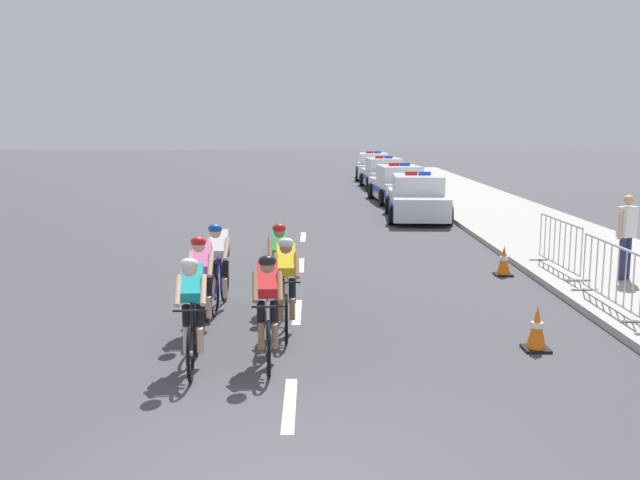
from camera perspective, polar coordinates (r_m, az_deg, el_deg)
name	(u,v)px	position (r m, az deg, el deg)	size (l,w,h in m)	color
sidewalk_slab	(547,235)	(20.84, 17.89, 0.39)	(4.14, 60.00, 0.12)	#A3A099
kerb_edge	(477,235)	(20.29, 12.55, 0.40)	(0.16, 60.00, 0.13)	#9E9E99
lane_markings_centre	(297,312)	(12.05, -1.87, -5.81)	(0.14, 17.60, 0.01)	white
cyclist_lead	(192,310)	(9.29, -10.29, -5.60)	(0.44, 1.72, 1.56)	black
cyclist_second	(268,306)	(9.35, -4.25, -5.37)	(0.44, 1.72, 1.56)	black
cyclist_third	(202,281)	(10.92, -9.55, -3.32)	(0.42, 1.72, 1.56)	black
cyclist_fourth	(286,283)	(10.67, -2.75, -3.49)	(0.42, 1.72, 1.56)	black
cyclist_fifth	(219,265)	(12.16, -8.18, -1.98)	(0.43, 1.72, 1.56)	black
cyclist_sixth	(280,264)	(12.11, -3.29, -1.94)	(0.43, 1.72, 1.56)	black
police_car_nearest	(417,199)	(23.71, 7.86, 3.31)	(2.21, 4.50, 1.59)	silver
police_car_second	(398,185)	(28.82, 6.36, 4.41)	(2.26, 4.52, 1.59)	silver
police_car_third	(383,175)	(34.90, 5.15, 5.30)	(2.16, 4.48, 1.59)	silver
police_car_furthest	(373,167)	(40.68, 4.32, 5.89)	(2.21, 4.50, 1.59)	white
crowd_barrier_middle	(610,275)	(12.85, 22.41, -2.62)	(0.51, 2.32, 1.07)	#B7BABF
crowd_barrier_rear	(559,245)	(15.56, 18.79, -0.42)	(0.55, 2.32, 1.07)	#B7BABF
traffic_cone_near	(504,261)	(15.30, 14.64, -1.65)	(0.36, 0.36, 0.64)	black
traffic_cone_mid	(537,329)	(10.45, 17.14, -6.89)	(0.36, 0.36, 0.64)	black
spectator_closest	(627,231)	(15.04, 23.55, 0.66)	(0.48, 0.38, 1.68)	#23284C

